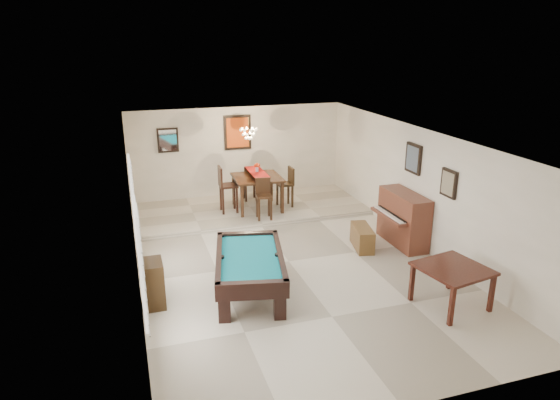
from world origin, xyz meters
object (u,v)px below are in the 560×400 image
flower_vase (257,167)px  dining_chair_south (264,199)px  apothecary_chest (153,284)px  dining_chair_east (285,187)px  square_table (451,287)px  piano_bench (362,237)px  pool_table (250,275)px  dining_chair_north (250,182)px  dining_chair_west (228,189)px  chandelier (249,129)px  upright_piano (398,219)px  dining_table (257,190)px

flower_vase → dining_chair_south: (-0.04, -0.78, -0.61)m
apothecary_chest → dining_chair_south: size_ratio=0.81×
dining_chair_east → square_table: bearing=10.2°
piano_bench → dining_chair_east: size_ratio=0.83×
pool_table → dining_chair_north: bearing=87.7°
dining_chair_west → piano_bench: bearing=-139.6°
dining_chair_south → chandelier: 1.83m
upright_piano → apothecary_chest: upright_piano is taller
square_table → piano_bench: 2.72m
pool_table → apothecary_chest: 1.69m
dining_chair_north → upright_piano: bearing=125.0°
apothecary_chest → dining_chair_east: (3.69, 3.99, 0.24)m
square_table → dining_chair_south: (-1.95, 4.81, 0.26)m
apothecary_chest → chandelier: 5.31m
dining_table → dining_chair_south: dining_chair_south is taller
piano_bench → chandelier: chandelier is taller
piano_bench → pool_table: bearing=-156.6°
apothecary_chest → pool_table: bearing=-4.0°
piano_bench → dining_chair_west: dining_chair_west is taller
dining_table → flower_vase: flower_vase is taller
flower_vase → chandelier: chandelier is taller
piano_bench → square_table: bearing=-83.2°
flower_vase → dining_chair_west: bearing=179.6°
dining_chair_south → dining_chair_west: (-0.72, 0.78, 0.10)m
dining_table → chandelier: (-0.17, 0.14, 1.58)m
dining_chair_east → chandelier: (-0.91, 0.16, 1.55)m
dining_chair_north → dining_chair_west: size_ratio=0.82×
chandelier → dining_chair_north: bearing=75.4°
square_table → dining_chair_west: (-2.67, 5.60, 0.36)m
upright_piano → square_table: bearing=-100.8°
pool_table → dining_chair_south: (1.22, 3.36, 0.26)m
dining_chair_east → dining_chair_north: bearing=-139.7°
dining_chair_north → apothecary_chest: bearing=60.6°
piano_bench → dining_table: 3.32m
apothecary_chest → flower_vase: size_ratio=3.35×
pool_table → dining_table: (1.26, 4.13, 0.25)m
upright_piano → dining_chair_west: dining_chair_west is taller
dining_chair_south → dining_chair_north: (0.05, 1.57, -0.01)m
chandelier → dining_chair_east: bearing=-10.2°
piano_bench → apothecary_chest: bearing=-166.2°
flower_vase → piano_bench: bearing=-61.3°
dining_table → dining_chair_east: (0.74, -0.03, 0.03)m
upright_piano → piano_bench: upright_piano is taller
upright_piano → piano_bench: (-0.83, 0.04, -0.35)m
pool_table → apothecary_chest: size_ratio=2.67×
square_table → dining_table: size_ratio=0.88×
dining_table → dining_chair_south: (-0.04, -0.78, 0.01)m
square_table → dining_chair_north: dining_chair_north is taller
dining_chair_east → apothecary_chest: bearing=-44.5°
square_table → chandelier: chandelier is taller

